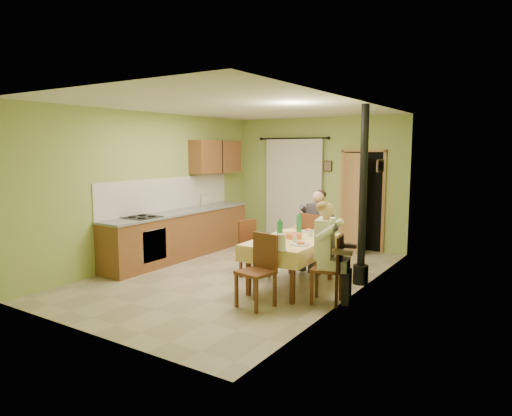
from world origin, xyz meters
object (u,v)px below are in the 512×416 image
Objects in this scene: chair_right at (327,282)px; man_right at (327,241)px; man_far at (318,221)px; stove_flue at (362,220)px; chair_far at (317,254)px; dining_table at (292,263)px; chair_near at (256,286)px; chair_left at (254,260)px.

man_right is at bearing 90.00° from chair_right.
stove_flue reaches higher than man_far.
chair_far is 0.74× the size of man_far.
dining_table is 1.20m from man_far.
chair_near is 1.15m from man_right.
chair_right is (0.76, -0.36, -0.09)m from dining_table.
man_right is (0.83, -1.46, 0.00)m from man_far.
man_right is 0.50× the size of stove_flue.
man_right is at bearing -48.90° from man_far.
man_right is at bearing -27.84° from dining_table.
man_right is (0.73, 0.66, 0.59)m from chair_near.
man_far is at bearing -77.13° from chair_near.
chair_far is 1.77m from man_right.
chair_near is 2.20m from man_far.
stove_flue reaches higher than chair_left.
dining_table is at bearing -74.08° from man_far.
man_far is (-0.85, 1.46, 0.59)m from chair_right.
chair_left is (-0.81, 1.19, -0.00)m from chair_near.
chair_near is at bearing -75.87° from man_far.
chair_far is 0.74× the size of man_right.
dining_table is 1.29m from stove_flue.
dining_table is 0.85m from chair_right.
man_right is at bearing -94.35° from stove_flue.
chair_near is 0.71× the size of man_right.
man_right reaches higher than dining_table.
stove_flue reaches higher than dining_table.
chair_near is 1.03× the size of chair_right.
man_far reaches higher than dining_table.
chair_far is 1.67m from chair_right.
chair_left is 0.68× the size of man_right.
dining_table is 1.03m from chair_near.
man_right is at bearing 82.04° from chair_left.
dining_table is 1.69× the size of chair_near.
stove_flue is at bearing -104.51° from chair_near.
chair_near is 1.43m from chair_left.
chair_near is at bearing 118.58° from man_right.
man_far is at bearing 159.73° from stove_flue.
stove_flue is (0.83, 0.75, 0.64)m from dining_table.
chair_left is at bearing 166.87° from dining_table.
man_far is at bearing 90.00° from chair_far.
chair_left is at bearing -45.69° from chair_near.
chair_near is 2.09m from stove_flue.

